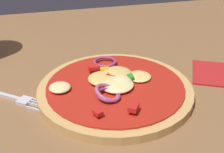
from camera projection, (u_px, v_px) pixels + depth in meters
name	position (u px, v px, depth m)	size (l,w,h in m)	color
dining_table	(114.00, 111.00, 0.48)	(1.20, 0.91, 0.04)	brown
pizza	(115.00, 89.00, 0.49)	(0.23, 0.23, 0.03)	tan
fork	(8.00, 96.00, 0.48)	(0.14, 0.11, 0.01)	silver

